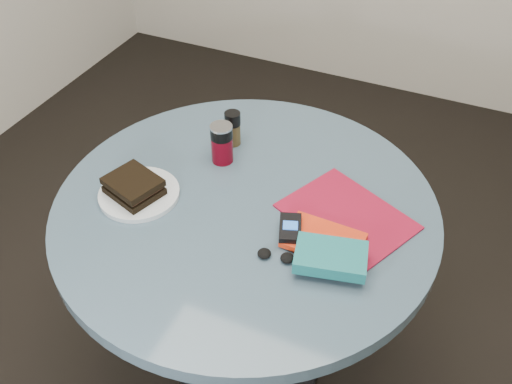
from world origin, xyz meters
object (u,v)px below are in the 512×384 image
at_px(soda_can, 222,143).
at_px(magazine, 347,216).
at_px(headphones, 276,256).
at_px(novel, 331,257).
at_px(plate, 139,194).
at_px(red_book, 324,240).
at_px(pepper_grinder, 233,128).
at_px(table, 246,247).
at_px(sandwich, 134,186).
at_px(mp3_player, 290,228).

height_order(soda_can, magazine, soda_can).
bearing_deg(headphones, magazine, 61.29).
bearing_deg(magazine, novel, -60.36).
distance_m(plate, soda_can, 0.27).
relative_size(novel, headphones, 1.77).
bearing_deg(plate, red_book, 3.80).
relative_size(plate, pepper_grinder, 2.01).
bearing_deg(magazine, table, -142.02).
distance_m(table, soda_can, 0.29).
height_order(table, magazine, magazine).
relative_size(sandwich, red_book, 0.88).
distance_m(sandwich, headphones, 0.42).
bearing_deg(soda_can, magazine, -11.62).
bearing_deg(table, magazine, 12.76).
relative_size(sandwich, magazine, 0.52).
height_order(pepper_grinder, red_book, pepper_grinder).
bearing_deg(pepper_grinder, headphones, -51.81).
relative_size(plate, novel, 1.31).
relative_size(table, novel, 6.17).
bearing_deg(headphones, pepper_grinder, 128.19).
xyz_separation_m(sandwich, headphones, (0.42, -0.05, -0.03)).
height_order(table, red_book, red_book).
height_order(sandwich, novel, sandwich).
bearing_deg(sandwich, soda_can, 59.13).
distance_m(magazine, mp3_player, 0.16).
bearing_deg(novel, plate, 163.70).
height_order(sandwich, mp3_player, sandwich).
bearing_deg(red_book, table, 168.76).
distance_m(sandwich, soda_can, 0.27).
bearing_deg(mp3_player, table, 157.16).
relative_size(table, plate, 4.73).
height_order(mp3_player, headphones, mp3_player).
bearing_deg(novel, table, 143.19).
xyz_separation_m(plate, magazine, (0.52, 0.14, -0.00)).
bearing_deg(red_book, magazine, 79.69).
relative_size(soda_can, novel, 0.72).
relative_size(soda_can, red_book, 0.64).
bearing_deg(red_book, headphones, -131.91).
distance_m(soda_can, mp3_player, 0.35).
distance_m(red_book, headphones, 0.12).
bearing_deg(novel, pepper_grinder, 127.49).
xyz_separation_m(pepper_grinder, mp3_player, (0.29, -0.28, -0.03)).
distance_m(table, novel, 0.36).
xyz_separation_m(red_book, headphones, (-0.09, -0.09, -0.00)).
bearing_deg(pepper_grinder, plate, -111.87).
distance_m(sandwich, magazine, 0.55).
bearing_deg(soda_can, pepper_grinder, 95.12).
xyz_separation_m(table, headphones, (0.14, -0.14, 0.17)).
relative_size(magazine, novel, 1.88).
xyz_separation_m(table, plate, (-0.27, -0.09, 0.17)).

